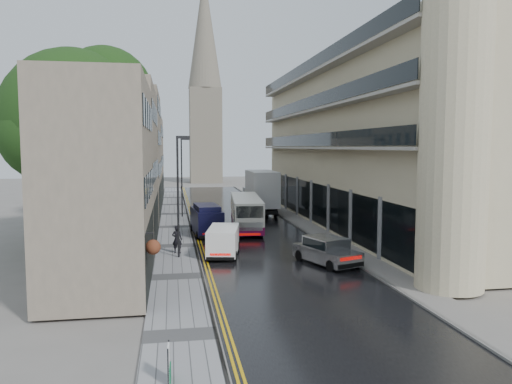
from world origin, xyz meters
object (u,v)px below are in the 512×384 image
object	(u,v)px
estate_sign	(169,364)
lamp_post_near	(178,197)
tree_near	(74,146)
lamp_post_far	(182,178)
white_lorry	(252,194)
silver_hatchback	(331,257)
tree_far	(104,154)
white_van	(208,246)
cream_bus	(235,218)
navy_van	(198,223)
pedestrian	(177,239)

from	to	relation	value
estate_sign	lamp_post_near	bearing A→B (deg)	90.01
tree_near	lamp_post_far	distance (m)	15.84
tree_near	white_lorry	world-z (taller)	tree_near
tree_near	silver_hatchback	bearing A→B (deg)	-31.12
tree_near	tree_far	xyz separation A→B (m)	(0.30, 13.00, -0.72)
white_lorry	white_van	bearing A→B (deg)	-107.29
white_lorry	silver_hatchback	world-z (taller)	white_lorry
white_van	lamp_post_far	distance (m)	19.30
tree_near	silver_hatchback	distance (m)	18.61
tree_near	cream_bus	world-z (taller)	tree_near
white_lorry	navy_van	distance (m)	12.84
tree_far	white_lorry	bearing A→B (deg)	0.76
navy_van	tree_near	bearing A→B (deg)	-172.34
white_van	lamp_post_near	world-z (taller)	lamp_post_near
cream_bus	lamp_post_far	distance (m)	11.29
tree_far	pedestrian	distance (m)	18.24
pedestrian	estate_sign	xyz separation A→B (m)	(-0.46, -17.73, -0.35)
estate_sign	cream_bus	bearing A→B (deg)	80.23
white_van	lamp_post_far	xyz separation A→B (m)	(-1.12, 19.04, 2.95)
cream_bus	lamp_post_near	world-z (taller)	lamp_post_near
cream_bus	pedestrian	world-z (taller)	cream_bus
navy_van	estate_sign	bearing A→B (deg)	-100.01
lamp_post_far	estate_sign	bearing A→B (deg)	-102.95
tree_near	estate_sign	bearing A→B (deg)	-73.44
navy_van	tree_far	bearing A→B (deg)	120.83
tree_far	cream_bus	size ratio (longest dim) A/B	1.26
tree_near	lamp_post_far	size ratio (longest dim) A/B	1.83
white_lorry	lamp_post_far	xyz separation A→B (m)	(-6.87, 0.49, 1.66)
white_lorry	silver_hatchback	bearing A→B (deg)	-88.03
estate_sign	lamp_post_far	bearing A→B (deg)	89.99
cream_bus	white_lorry	bearing A→B (deg)	78.23
tree_near	tree_far	world-z (taller)	tree_near
white_lorry	lamp_post_near	bearing A→B (deg)	-112.99
tree_near	lamp_post_near	distance (m)	8.71
lamp_post_far	silver_hatchback	bearing A→B (deg)	-82.47
tree_far	estate_sign	xyz separation A→B (m)	(5.94, -33.99, -5.58)
tree_near	estate_sign	size ratio (longest dim) A/B	13.05
tree_far	white_van	xyz separation A→B (m)	(8.21, -18.36, -5.27)
pedestrian	lamp_post_near	size ratio (longest dim) A/B	0.24
cream_bus	estate_sign	size ratio (longest dim) A/B	9.30
white_lorry	pedestrian	size ratio (longest dim) A/B	4.79
silver_hatchback	pedestrian	size ratio (longest dim) A/B	2.47
navy_van	cream_bus	bearing A→B (deg)	22.75
navy_van	pedestrian	distance (m)	5.36
tree_near	tree_far	size ratio (longest dim) A/B	1.11
pedestrian	lamp_post_near	distance (m)	3.08
navy_van	estate_sign	distance (m)	22.94
silver_hatchback	estate_sign	world-z (taller)	silver_hatchback
cream_bus	silver_hatchback	bearing A→B (deg)	-67.99
tree_near	navy_van	world-z (taller)	tree_near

